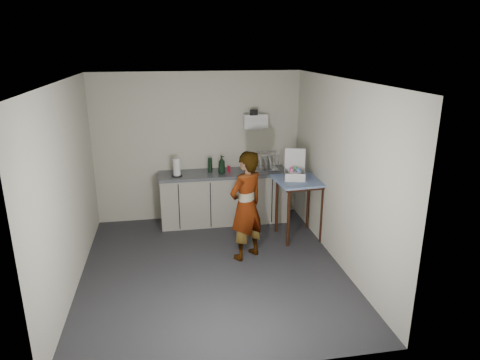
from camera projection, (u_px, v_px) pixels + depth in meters
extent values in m
plane|color=#28282D|center=(213.00, 269.00, 6.02)|extent=(4.00, 4.00, 0.00)
cube|color=beige|center=(199.00, 147.00, 7.49)|extent=(3.60, 0.02, 2.60)
cube|color=beige|center=(340.00, 175.00, 5.92)|extent=(0.02, 4.00, 2.60)
cube|color=beige|center=(68.00, 189.00, 5.33)|extent=(0.02, 4.00, 2.60)
cube|color=white|center=(209.00, 81.00, 5.23)|extent=(3.60, 4.00, 0.01)
cube|color=black|center=(224.00, 219.00, 7.67)|extent=(2.20, 0.52, 0.08)
cube|color=#AAA497|center=(224.00, 198.00, 7.55)|extent=(2.20, 0.58, 0.86)
cube|color=#50535A|center=(224.00, 174.00, 7.41)|extent=(2.24, 0.62, 0.05)
cube|color=black|center=(179.00, 207.00, 7.14)|extent=(0.02, 0.01, 0.80)
cube|color=black|center=(211.00, 205.00, 7.23)|extent=(0.02, 0.01, 0.80)
cube|color=black|center=(242.00, 203.00, 7.32)|extent=(0.01, 0.01, 0.80)
cube|color=black|center=(272.00, 201.00, 7.41)|extent=(0.02, 0.01, 0.80)
cube|color=white|center=(255.00, 121.00, 7.46)|extent=(0.42, 0.16, 0.24)
cube|color=white|center=(255.00, 128.00, 7.55)|extent=(0.30, 0.06, 0.04)
cube|color=black|center=(254.00, 112.00, 7.32)|extent=(0.14, 0.02, 0.10)
cylinder|color=#37190C|center=(288.00, 219.00, 6.59)|extent=(0.05, 0.05, 0.90)
cylinder|color=#37190C|center=(322.00, 216.00, 6.72)|extent=(0.05, 0.05, 0.90)
cylinder|color=#37190C|center=(277.00, 206.00, 7.11)|extent=(0.05, 0.05, 0.90)
cylinder|color=#37190C|center=(308.00, 203.00, 7.24)|extent=(0.05, 0.05, 0.90)
cube|color=#37190C|center=(300.00, 183.00, 6.77)|extent=(0.72, 0.72, 0.04)
cube|color=#1B4BA3|center=(300.00, 181.00, 6.76)|extent=(0.81, 0.81, 0.03)
imported|color=#B2A593|center=(246.00, 206.00, 6.13)|extent=(0.71, 0.65, 1.62)
imported|color=black|center=(222.00, 165.00, 7.27)|extent=(0.17, 0.17, 0.32)
cylinder|color=red|center=(229.00, 169.00, 7.40)|extent=(0.06, 0.06, 0.11)
cylinder|color=black|center=(210.00, 165.00, 7.37)|extent=(0.07, 0.07, 0.26)
cylinder|color=black|center=(177.00, 176.00, 7.18)|extent=(0.17, 0.17, 0.02)
cylinder|color=white|center=(177.00, 167.00, 7.13)|extent=(0.12, 0.12, 0.29)
cube|color=silver|center=(265.00, 169.00, 7.55)|extent=(0.43, 0.33, 0.02)
cylinder|color=silver|center=(256.00, 163.00, 7.34)|extent=(0.01, 0.01, 0.28)
cylinder|color=silver|center=(278.00, 162.00, 7.41)|extent=(0.01, 0.01, 0.28)
cylinder|color=silver|center=(253.00, 159.00, 7.61)|extent=(0.01, 0.01, 0.28)
cylinder|color=silver|center=(274.00, 158.00, 7.67)|extent=(0.01, 0.01, 0.28)
cylinder|color=white|center=(259.00, 162.00, 7.49)|extent=(0.05, 0.24, 0.24)
cylinder|color=white|center=(264.00, 162.00, 7.51)|extent=(0.05, 0.24, 0.24)
cylinder|color=white|center=(269.00, 162.00, 7.52)|extent=(0.05, 0.24, 0.24)
cube|color=white|center=(295.00, 179.00, 6.79)|extent=(0.40, 0.40, 0.01)
cube|color=white|center=(295.00, 178.00, 6.62)|extent=(0.32, 0.10, 0.12)
cube|color=white|center=(295.00, 172.00, 6.92)|extent=(0.32, 0.10, 0.12)
cube|color=white|center=(285.00, 174.00, 6.78)|extent=(0.10, 0.32, 0.12)
cube|color=white|center=(305.00, 175.00, 6.75)|extent=(0.10, 0.32, 0.12)
cube|color=white|center=(295.00, 158.00, 6.86)|extent=(0.32, 0.10, 0.32)
cylinder|color=white|center=(295.00, 175.00, 6.77)|extent=(0.22, 0.22, 0.12)
sphere|color=#FC5CAE|center=(292.00, 170.00, 6.71)|extent=(0.07, 0.07, 0.07)
sphere|color=#5D91FF|center=(298.00, 171.00, 6.70)|extent=(0.07, 0.07, 0.07)
sphere|color=#4FC267|center=(295.00, 169.00, 6.79)|extent=(0.07, 0.07, 0.07)
sphere|color=#FC5CAE|center=(292.00, 169.00, 6.79)|extent=(0.07, 0.07, 0.07)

